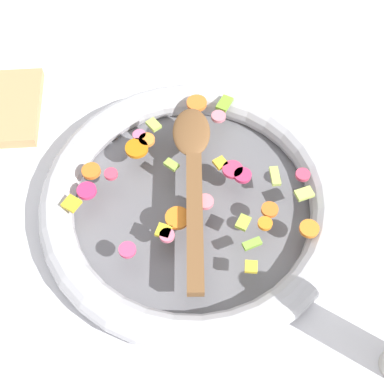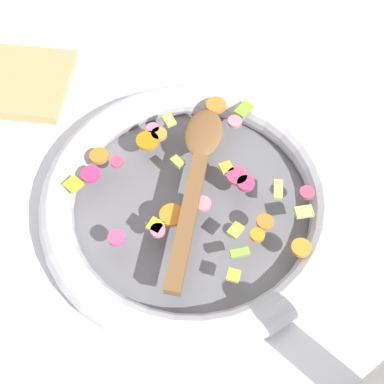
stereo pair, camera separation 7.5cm
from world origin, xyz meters
name	(u,v)px [view 1 (the left image)]	position (x,y,z in m)	size (l,w,h in m)	color
ground_plane	(192,210)	(0.00, 0.00, 0.00)	(4.00, 4.00, 0.00)	silver
skillet	(192,202)	(0.00, 0.00, 0.02)	(0.44, 0.44, 0.05)	slate
chopped_vegetables	(193,175)	(0.00, 0.03, 0.05)	(0.36, 0.31, 0.01)	orange
wooden_spoon	(192,172)	(0.00, 0.03, 0.06)	(0.06, 0.30, 0.01)	brown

